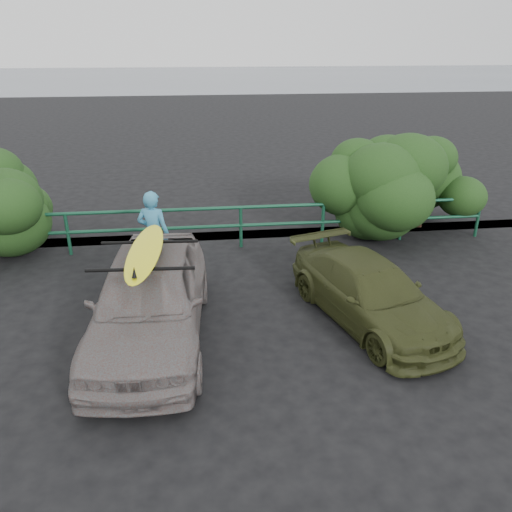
{
  "coord_description": "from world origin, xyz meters",
  "views": [
    {
      "loc": [
        0.05,
        -6.14,
        4.67
      ],
      "look_at": [
        0.99,
        1.85,
        1.13
      ],
      "focal_mm": 35.0,
      "sensor_mm": 36.0,
      "label": 1
    }
  ],
  "objects_px": {
    "olive_vehicle": "(370,293)",
    "surfboard": "(145,251)",
    "sedan": "(150,299)",
    "man": "(154,234)",
    "guardrail": "(199,228)"
  },
  "relations": [
    {
      "from": "man",
      "to": "olive_vehicle",
      "type": "bearing_deg",
      "value": 166.67
    },
    {
      "from": "olive_vehicle",
      "to": "surfboard",
      "type": "height_order",
      "value": "surfboard"
    },
    {
      "from": "guardrail",
      "to": "olive_vehicle",
      "type": "distance_m",
      "value": 4.7
    },
    {
      "from": "olive_vehicle",
      "to": "surfboard",
      "type": "distance_m",
      "value": 3.94
    },
    {
      "from": "guardrail",
      "to": "sedan",
      "type": "height_order",
      "value": "sedan"
    },
    {
      "from": "sedan",
      "to": "man",
      "type": "distance_m",
      "value": 2.52
    },
    {
      "from": "sedan",
      "to": "olive_vehicle",
      "type": "xyz_separation_m",
      "value": [
        3.79,
        0.17,
        -0.21
      ]
    },
    {
      "from": "man",
      "to": "surfboard",
      "type": "relative_size",
      "value": 0.76
    },
    {
      "from": "olive_vehicle",
      "to": "surfboard",
      "type": "xyz_separation_m",
      "value": [
        -3.79,
        -0.17,
        1.05
      ]
    },
    {
      "from": "olive_vehicle",
      "to": "guardrail",
      "type": "bearing_deg",
      "value": 111.74
    },
    {
      "from": "sedan",
      "to": "surfboard",
      "type": "bearing_deg",
      "value": -86.84
    },
    {
      "from": "guardrail",
      "to": "olive_vehicle",
      "type": "xyz_separation_m",
      "value": [
        2.96,
        -3.65,
        0.02
      ]
    },
    {
      "from": "guardrail",
      "to": "sedan",
      "type": "relative_size",
      "value": 3.16
    },
    {
      "from": "man",
      "to": "surfboard",
      "type": "xyz_separation_m",
      "value": [
        0.09,
        -2.51,
        0.67
      ]
    },
    {
      "from": "olive_vehicle",
      "to": "man",
      "type": "height_order",
      "value": "man"
    }
  ]
}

